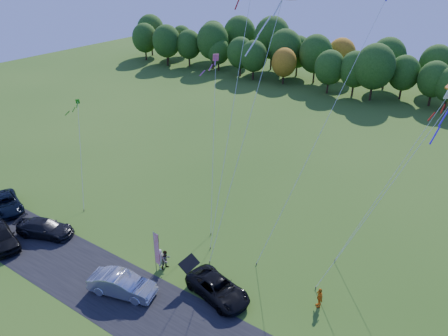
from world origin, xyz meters
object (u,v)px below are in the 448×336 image
Objects in this scene: person_east at (319,297)px; black_suv at (218,288)px; feather_flag at (156,248)px; silver_sedan at (122,284)px.

black_suv is at bearing -107.16° from person_east.
feather_flag is (-5.44, -0.49, 1.56)m from black_suv.
silver_sedan is (-5.96, -3.74, 0.10)m from black_suv.
feather_flag is (-11.92, -3.76, 1.49)m from person_east.
feather_flag is (0.52, 3.25, 1.46)m from silver_sedan.
feather_flag is at bearing 108.35° from black_suv.
feather_flag reaches higher than black_suv.
person_east is 12.58m from feather_flag.
silver_sedan reaches higher than black_suv.
silver_sedan is 14.28m from person_east.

